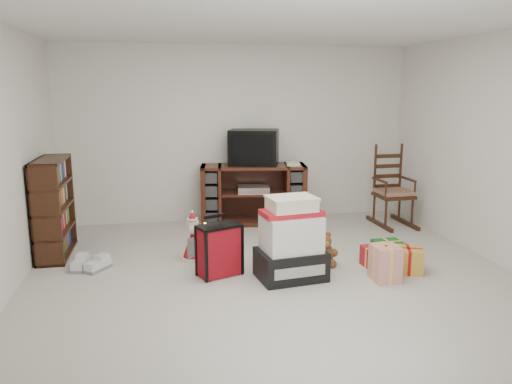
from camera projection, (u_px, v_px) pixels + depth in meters
room at (277, 157)px, 4.78m from camera, size 5.01×5.01×2.51m
tv_stand at (253, 194)px, 7.11m from camera, size 1.53×0.72×0.84m
bookshelf at (54, 209)px, 5.70m from camera, size 0.31×0.92×1.12m
rocking_chair at (392, 196)px, 7.05m from camera, size 0.49×0.79×1.17m
gift_pile at (291, 244)px, 5.01m from camera, size 0.72×0.56×0.83m
red_suitcase at (219, 250)px, 5.09m from camera, size 0.47×0.36×0.63m
stocking at (286, 241)px, 5.38m from camera, size 0.27×0.14×0.56m
teddy_bear at (323, 251)px, 5.43m from camera, size 0.24×0.22×0.36m
santa_figurine at (283, 242)px, 5.51m from camera, size 0.29×0.27×0.59m
mrs_claus_figurine at (193, 241)px, 5.60m from camera, size 0.27×0.26×0.55m
sneaker_pair at (89, 265)px, 5.31m from camera, size 0.43×0.33×0.11m
gift_cluster at (391, 257)px, 5.30m from camera, size 0.60×0.92×0.28m
crt_television at (254, 147)px, 7.01m from camera, size 0.78×0.67×0.49m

